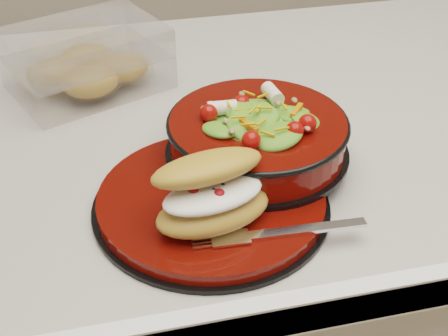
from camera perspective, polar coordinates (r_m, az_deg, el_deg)
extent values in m
cube|color=silver|center=(1.23, 5.13, -13.71)|extent=(1.16, 0.66, 0.86)
cube|color=beige|center=(0.94, 6.56, 4.53)|extent=(1.24, 0.74, 0.04)
cube|color=white|center=(0.69, 16.34, -10.85)|extent=(1.24, 0.02, 0.05)
cylinder|color=black|center=(0.73, -1.18, -3.48)|extent=(0.28, 0.28, 0.01)
cylinder|color=#580803|center=(0.72, -1.19, -2.86)|extent=(0.26, 0.26, 0.01)
torus|color=black|center=(0.71, -0.23, -2.98)|extent=(0.15, 0.15, 0.01)
cylinder|color=black|center=(0.78, 3.01, 1.46)|extent=(0.23, 0.23, 0.01)
cylinder|color=#580803|center=(0.77, 3.07, 3.01)|extent=(0.22, 0.22, 0.04)
torus|color=black|center=(0.76, 3.11, 4.15)|extent=(0.22, 0.22, 0.01)
ellipsoid|color=#487B22|center=(0.76, 3.11, 3.95)|extent=(0.18, 0.18, 0.07)
sphere|color=#BD0D07|center=(0.75, 6.53, 7.05)|extent=(0.02, 0.02, 0.02)
sphere|color=#BD0D07|center=(0.78, 3.33, 8.29)|extent=(0.02, 0.02, 0.02)
sphere|color=#BD0D07|center=(0.75, -0.03, 7.35)|extent=(0.02, 0.02, 0.02)
sphere|color=#BD0D07|center=(0.71, 0.95, 5.39)|extent=(0.02, 0.02, 0.02)
sphere|color=#BD0D07|center=(0.71, 5.24, 5.19)|extent=(0.02, 0.02, 0.02)
cylinder|color=silver|center=(0.78, 4.53, 8.24)|extent=(0.03, 0.04, 0.02)
cylinder|color=silver|center=(0.75, -0.18, 7.03)|extent=(0.04, 0.03, 0.02)
cube|color=orange|center=(0.71, 2.32, 5.47)|extent=(0.03, 0.03, 0.01)
cube|color=orange|center=(0.74, 6.78, 6.76)|extent=(0.03, 0.02, 0.01)
ellipsoid|color=gold|center=(0.67, -1.00, -3.92)|extent=(0.14, 0.10, 0.04)
ellipsoid|color=white|center=(0.65, -1.02, -2.43)|extent=(0.12, 0.08, 0.02)
ellipsoid|color=gold|center=(0.65, -1.38, 0.03)|extent=(0.13, 0.09, 0.03)
sphere|color=#AB0C11|center=(0.65, -2.78, -2.26)|extent=(0.01, 0.01, 0.01)
sphere|color=#AB0C11|center=(0.64, -0.45, -2.44)|extent=(0.01, 0.01, 0.01)
sphere|color=#191947|center=(0.65, -1.76, -1.82)|extent=(0.01, 0.01, 0.01)
sphere|color=#191947|center=(0.65, -0.11, -1.78)|extent=(0.01, 0.01, 0.01)
sphere|color=#191947|center=(0.65, -0.95, -2.21)|extent=(0.01, 0.01, 0.01)
cube|color=silver|center=(0.67, 7.50, -5.58)|extent=(0.13, 0.02, 0.00)
cube|color=silver|center=(0.65, 0.59, -6.45)|extent=(0.04, 0.02, 0.00)
cube|color=white|center=(0.99, -12.27, 8.55)|extent=(0.26, 0.23, 0.05)
cube|color=white|center=(0.97, -12.63, 11.05)|extent=(0.26, 0.23, 0.04)
ellipsoid|color=gold|center=(0.99, -15.20, 8.35)|extent=(0.08, 0.07, 0.04)
ellipsoid|color=gold|center=(0.99, -9.40, 9.14)|extent=(0.08, 0.07, 0.04)
ellipsoid|color=gold|center=(1.02, -12.43, 9.72)|extent=(0.08, 0.07, 0.04)
ellipsoid|color=gold|center=(0.95, -12.17, 7.71)|extent=(0.08, 0.07, 0.04)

